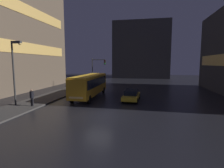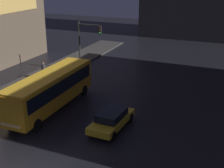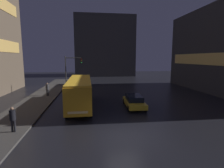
{
  "view_description": "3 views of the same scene",
  "coord_description": "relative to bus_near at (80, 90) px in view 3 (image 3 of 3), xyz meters",
  "views": [
    {
      "loc": [
        4.3,
        -15.35,
        4.81
      ],
      "look_at": [
        -0.84,
        10.98,
        1.61
      ],
      "focal_mm": 28.0,
      "sensor_mm": 36.0,
      "label": 1
    },
    {
      "loc": [
        10.7,
        -12.22,
        11.15
      ],
      "look_at": [
        0.65,
        11.38,
        1.72
      ],
      "focal_mm": 50.0,
      "sensor_mm": 36.0,
      "label": 2
    },
    {
      "loc": [
        -2.36,
        -11.46,
        5.42
      ],
      "look_at": [
        0.56,
        11.04,
        2.08
      ],
      "focal_mm": 28.0,
      "sensor_mm": 36.0,
      "label": 3
    }
  ],
  "objects": [
    {
      "name": "car_taxi",
      "position": [
        5.96,
        -1.06,
        -1.23
      ],
      "size": [
        2.1,
        4.66,
        1.36
      ],
      "rotation": [
        0.0,
        0.0,
        3.1
      ],
      "color": "gold",
      "rests_on": "ground"
    },
    {
      "name": "pedestrian_mid",
      "position": [
        -4.42,
        -6.67,
        -0.67
      ],
      "size": [
        0.45,
        0.45,
        1.85
      ],
      "rotation": [
        0.0,
        0.0,
        4.62
      ],
      "color": "black",
      "rests_on": "sidewalk_left"
    },
    {
      "name": "sidewalk_left",
      "position": [
        -5.55,
        1.98,
        -1.87
      ],
      "size": [
        4.0,
        48.0,
        0.15
      ],
      "color": "#3D3A38",
      "rests_on": "ground"
    },
    {
      "name": "building_far_backdrop",
      "position": [
        5.95,
        37.92,
        7.11
      ],
      "size": [
        18.07,
        12.0,
        18.12
      ],
      "color": "#2D2D33",
      "rests_on": "ground"
    },
    {
      "name": "traffic_light_main",
      "position": [
        -1.82,
        10.15,
        1.96
      ],
      "size": [
        2.81,
        0.35,
        5.8
      ],
      "color": "#2D2D2D",
      "rests_on": "ground"
    },
    {
      "name": "ground_plane",
      "position": [
        3.45,
        -8.02,
        -1.95
      ],
      "size": [
        120.0,
        120.0,
        0.0
      ],
      "primitive_type": "plane",
      "color": "black"
    },
    {
      "name": "pedestrian_near",
      "position": [
        -4.89,
        5.93,
        -0.67
      ],
      "size": [
        0.55,
        0.55,
        1.83
      ],
      "rotation": [
        0.0,
        0.0,
        0.29
      ],
      "color": "black",
      "rests_on": "sidewalk_left"
    },
    {
      "name": "bus_near",
      "position": [
        0.0,
        0.0,
        0.0
      ],
      "size": [
        2.59,
        10.46,
        3.16
      ],
      "rotation": [
        0.0,
        0.0,
        3.16
      ],
      "color": "orange",
      "rests_on": "ground"
    }
  ]
}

